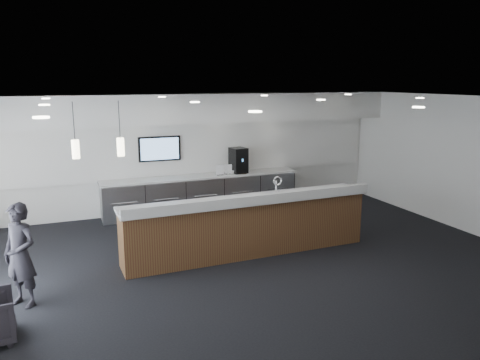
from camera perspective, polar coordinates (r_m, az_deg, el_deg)
name	(u,v)px	position (r m, az deg, el deg)	size (l,w,h in m)	color
ground	(260,261)	(8.90, 2.42, -9.86)	(10.00, 10.00, 0.00)	black
ceiling	(261,99)	(8.26, 2.61, 9.83)	(10.00, 8.00, 0.02)	black
back_wall	(197,152)	(12.15, -5.22, 3.43)	(10.00, 0.02, 3.00)	white
right_wall	(469,165)	(11.41, 26.09, 1.66)	(0.02, 8.00, 3.00)	white
soffit_bulkhead	(202,108)	(11.60, -4.69, 8.74)	(10.00, 0.90, 0.70)	white
alcove_panel	(198,148)	(12.11, -5.19, 3.88)	(9.80, 0.06, 1.40)	white
back_credenza	(202,193)	(12.01, -4.64, -1.64)	(5.06, 0.66, 0.95)	gray
wall_tv	(160,149)	(11.80, -9.78, 3.78)	(1.05, 0.08, 0.62)	black
pendant_left	(117,143)	(8.45, -14.82, 4.39)	(0.12, 0.12, 0.30)	#FFF1C6
pendant_right	(74,145)	(8.40, -19.56, 4.04)	(0.12, 0.12, 0.30)	#FFF1C6
ceiling_can_lights	(261,101)	(8.26, 2.61, 9.62)	(7.00, 5.00, 0.02)	white
service_counter	(248,225)	(9.08, 0.99, -5.52)	(4.94, 0.94, 1.49)	#4A2818
coffee_machine	(238,160)	(12.16, -0.20, 2.41)	(0.43, 0.52, 0.65)	black
info_sign_left	(228,169)	(12.03, -1.44, 1.33)	(0.18, 0.02, 0.25)	white
info_sign_right	(220,170)	(11.90, -2.47, 1.25)	(0.20, 0.02, 0.27)	white
lounge_guest	(20,255)	(7.72, -25.20, -8.29)	(0.58, 0.38, 1.58)	black
cup_0	(248,171)	(12.23, 0.98, 1.13)	(0.09, 0.09, 0.09)	white
cup_1	(243,171)	(12.18, 0.38, 1.08)	(0.09, 0.09, 0.09)	white
cup_2	(238,172)	(12.13, -0.24, 1.04)	(0.09, 0.09, 0.09)	white
cup_3	(233,172)	(12.08, -0.85, 0.99)	(0.09, 0.09, 0.09)	white
cup_4	(228,172)	(12.03, -1.48, 0.94)	(0.09, 0.09, 0.09)	white
cup_5	(223,173)	(11.99, -2.11, 0.89)	(0.09, 0.09, 0.09)	white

